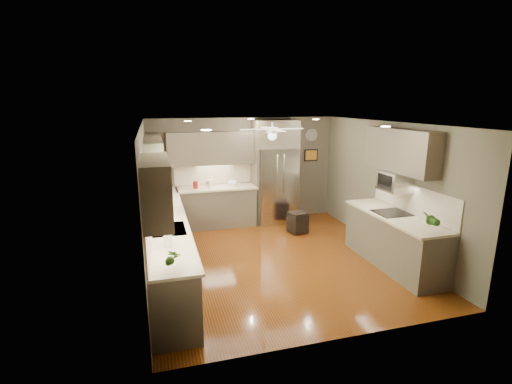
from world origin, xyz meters
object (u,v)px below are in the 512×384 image
potted_plant_left (173,258)px  refrigerator (275,174)px  stool (298,222)px  potted_plant_right (430,219)px  canister_b (208,184)px  canister_a (195,185)px  microwave (395,181)px  canister_c (211,183)px  paper_towel (168,237)px  bowl (233,185)px  soap_bottle (158,214)px

potted_plant_left → refrigerator: refrigerator is taller
stool → potted_plant_right: bearing=-71.1°
canister_b → canister_a: bearing=-172.8°
potted_plant_right → microwave: size_ratio=0.65×
potted_plant_left → potted_plant_right: 3.87m
canister_c → paper_towel: size_ratio=0.63×
potted_plant_left → microwave: (3.97, 1.46, 0.38)m
canister_b → microwave: microwave is taller
bowl → refrigerator: refrigerator is taller
soap_bottle → potted_plant_right: 4.33m
canister_c → microwave: size_ratio=0.33×
canister_b → refrigerator: 1.63m
canister_a → stool: (2.13, -0.95, -0.78)m
refrigerator → microwave: (1.33, -2.71, 0.29)m
paper_towel → refrigerator: bearing=51.7°
potted_plant_left → bowl: potted_plant_left is taller
microwave → paper_towel: size_ratio=1.91×
potted_plant_left → microwave: 4.25m
potted_plant_left → paper_towel: (-0.03, 0.78, -0.02)m
potted_plant_right → bowl: (-2.25, 3.82, -0.15)m
potted_plant_left → bowl: 4.49m
stool → canister_b: bearing=151.8°
canister_c → potted_plant_left: bearing=-104.5°
canister_c → potted_plant_left: 4.36m
canister_c → bowl: size_ratio=0.79×
potted_plant_left → canister_b: bearing=76.4°
soap_bottle → stool: size_ratio=0.45×
stool → refrigerator: bearing=103.6°
soap_bottle → stool: (3.01, 1.21, -0.80)m
soap_bottle → potted_plant_right: potted_plant_right is taller
potted_plant_right → canister_c: bearing=125.6°
canister_b → canister_c: (0.07, -0.01, 0.02)m
potted_plant_left → canister_c: bearing=75.5°
soap_bottle → stool: bearing=21.9°
microwave → canister_b: bearing=136.7°
bowl → soap_bottle: bearing=-129.0°
soap_bottle → potted_plant_left: (0.14, -2.04, 0.06)m
potted_plant_left → bowl: size_ratio=1.42×
canister_b → stool: bearing=-28.2°
potted_plant_left → potted_plant_right: bearing=5.5°
paper_towel → soap_bottle: bearing=94.9°
canister_c → soap_bottle: 2.51m
canister_b → paper_towel: (-1.05, -3.46, 0.07)m
bowl → paper_towel: size_ratio=0.80×
soap_bottle → bowl: bearing=51.0°
potted_plant_right → soap_bottle: bearing=157.3°
potted_plant_right → paper_towel: size_ratio=1.24×
canister_b → soap_bottle: size_ratio=0.72×
microwave → stool: 2.44m
potted_plant_left → potted_plant_right: potted_plant_right is taller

